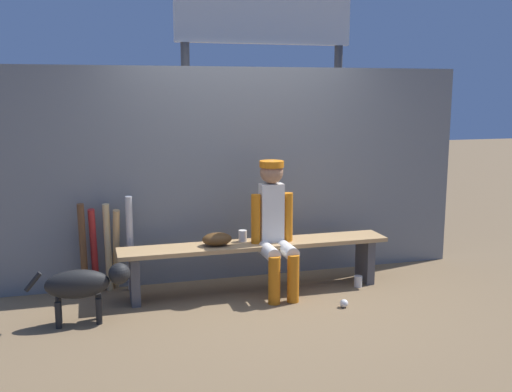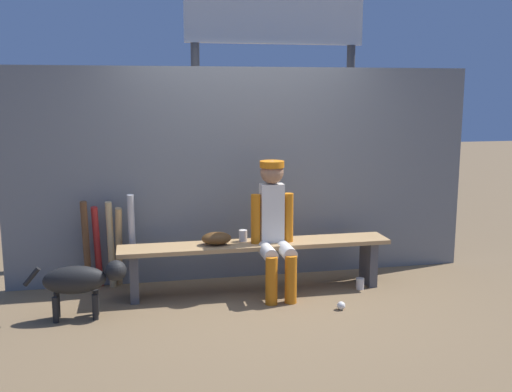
% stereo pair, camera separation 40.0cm
% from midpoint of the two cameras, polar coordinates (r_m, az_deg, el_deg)
% --- Properties ---
extents(ground_plane, '(30.00, 30.00, 0.00)m').
position_cam_midpoint_polar(ground_plane, '(5.82, 1.99, -9.08)').
color(ground_plane, brown).
extents(chainlink_fence, '(4.74, 0.03, 2.14)m').
position_cam_midpoint_polar(chainlink_fence, '(6.04, 0.94, 2.07)').
color(chainlink_fence, slate).
rests_on(chainlink_fence, ground_plane).
extents(dugout_bench, '(2.59, 0.36, 0.48)m').
position_cam_midpoint_polar(dugout_bench, '(5.71, 2.01, -5.50)').
color(dugout_bench, tan).
rests_on(dugout_bench, ground_plane).
extents(player_seated, '(0.41, 0.55, 1.26)m').
position_cam_midpoint_polar(player_seated, '(5.57, 3.83, -2.64)').
color(player_seated, silver).
rests_on(player_seated, ground_plane).
extents(baseball_glove, '(0.28, 0.20, 0.12)m').
position_cam_midpoint_polar(baseball_glove, '(5.59, -1.76, -4.09)').
color(baseball_glove, '#593819').
rests_on(baseball_glove, dugout_bench).
extents(bat_aluminum_silver, '(0.08, 0.17, 0.94)m').
position_cam_midpoint_polar(bat_aluminum_silver, '(5.84, -9.83, -4.33)').
color(bat_aluminum_silver, '#B7B7BC').
rests_on(bat_aluminum_silver, ground_plane).
extents(bat_wood_tan, '(0.10, 0.26, 0.82)m').
position_cam_midpoint_polar(bat_wood_tan, '(5.92, -11.09, -4.82)').
color(bat_wood_tan, tan).
rests_on(bat_wood_tan, ground_plane).
extents(bat_wood_natural, '(0.08, 0.15, 0.87)m').
position_cam_midpoint_polar(bat_wood_natural, '(5.90, -11.83, -4.62)').
color(bat_wood_natural, tan).
rests_on(bat_wood_natural, ground_plane).
extents(bat_aluminum_red, '(0.09, 0.20, 0.82)m').
position_cam_midpoint_polar(bat_aluminum_red, '(5.94, -13.08, -4.80)').
color(bat_aluminum_red, '#B22323').
rests_on(bat_aluminum_red, ground_plane).
extents(bat_wood_dark, '(0.08, 0.16, 0.89)m').
position_cam_midpoint_polar(bat_wood_dark, '(5.87, -14.05, -4.69)').
color(bat_wood_dark, brown).
rests_on(bat_wood_dark, ground_plane).
extents(baseball, '(0.07, 0.07, 0.07)m').
position_cam_midpoint_polar(baseball, '(5.42, 10.27, -10.30)').
color(baseball, white).
rests_on(baseball, ground_plane).
extents(cup_on_ground, '(0.08, 0.08, 0.11)m').
position_cam_midpoint_polar(cup_on_ground, '(5.98, 11.84, -8.22)').
color(cup_on_ground, silver).
rests_on(cup_on_ground, ground_plane).
extents(cup_on_bench, '(0.08, 0.08, 0.11)m').
position_cam_midpoint_polar(cup_on_bench, '(5.71, 0.76, -3.83)').
color(cup_on_bench, silver).
rests_on(cup_on_bench, dugout_bench).
extents(scoreboard, '(2.40, 0.27, 3.48)m').
position_cam_midpoint_polar(scoreboard, '(7.25, 4.00, 14.47)').
color(scoreboard, '#3F3F42').
rests_on(scoreboard, ground_plane).
extents(dog, '(0.84, 0.20, 0.49)m').
position_cam_midpoint_polar(dog, '(5.21, -14.22, -7.81)').
color(dog, black).
rests_on(dog, ground_plane).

